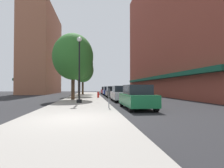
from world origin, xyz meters
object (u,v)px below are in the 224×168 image
object	(u,v)px
car_silver	(121,94)
car_black	(112,92)
car_green	(137,97)
car_blue	(108,91)
tree_far	(79,64)
lamppost	(79,68)
parking_meter_near	(109,95)
tree_near	(73,57)
car_red	(105,90)
fire_hydrant	(98,95)
tree_mid	(83,70)

from	to	relation	value
car_silver	car_black	distance (m)	7.38
car_green	car_blue	size ratio (longest dim) A/B	1.00
tree_far	car_green	size ratio (longest dim) A/B	1.78
lamppost	car_black	distance (m)	11.15
car_green	car_black	distance (m)	14.13
parking_meter_near	car_green	bearing A→B (deg)	4.20
tree_far	car_blue	size ratio (longest dim) A/B	1.78
tree_near	car_red	distance (m)	20.47
fire_hydrant	tree_near	xyz separation A→B (m)	(-3.01, -3.40, 4.47)
lamppost	car_red	size ratio (longest dim) A/B	1.37
car_black	car_green	bearing A→B (deg)	-91.52
fire_hydrant	tree_far	bearing A→B (deg)	120.57
lamppost	tree_mid	xyz separation A→B (m)	(-0.64, 20.05, 1.82)
tree_far	fire_hydrant	bearing A→B (deg)	-59.43
parking_meter_near	car_silver	xyz separation A→B (m)	(1.95, 6.90, -0.14)
fire_hydrant	car_red	xyz separation A→B (m)	(2.18, 15.96, 0.29)
fire_hydrant	car_silver	world-z (taller)	car_silver
parking_meter_near	car_silver	distance (m)	7.17
tree_far	car_red	size ratio (longest dim) A/B	1.78
lamppost	car_red	distance (m)	24.34
tree_far	car_green	world-z (taller)	tree_far
car_blue	car_red	xyz separation A→B (m)	(0.00, 7.15, 0.00)
tree_far	car_red	distance (m)	12.96
lamppost	car_green	world-z (taller)	lamppost
fire_hydrant	parking_meter_near	xyz separation A→B (m)	(0.23, -12.13, 0.43)
car_red	fire_hydrant	bearing A→B (deg)	-98.53
tree_near	car_green	xyz separation A→B (m)	(5.19, -8.59, -4.18)
lamppost	car_silver	size ratio (longest dim) A/B	1.37
fire_hydrant	tree_mid	bearing A→B (deg)	102.27
car_green	car_red	size ratio (longest dim) A/B	1.00
car_blue	car_red	size ratio (longest dim) A/B	1.00
car_blue	car_silver	bearing A→B (deg)	-89.12
lamppost	parking_meter_near	world-z (taller)	lamppost
car_silver	lamppost	bearing A→B (deg)	-149.29
fire_hydrant	tree_mid	size ratio (longest dim) A/B	0.11
lamppost	tree_near	distance (m)	4.95
tree_mid	lamppost	bearing A→B (deg)	-88.18
tree_mid	tree_far	distance (m)	7.30
lamppost	car_green	xyz separation A→B (m)	(4.18, -4.08, -2.39)
car_silver	car_red	bearing A→B (deg)	88.12
tree_mid	car_green	distance (m)	24.97
lamppost	car_blue	size ratio (longest dim) A/B	1.37
tree_mid	tree_far	bearing A→B (deg)	-91.77
car_green	car_red	distance (m)	27.94
car_green	car_red	bearing A→B (deg)	89.80
fire_hydrant	parking_meter_near	size ratio (longest dim) A/B	0.60
car_green	tree_far	bearing A→B (deg)	106.50
car_silver	car_black	xyz separation A→B (m)	(0.00, 7.38, 0.00)
car_green	car_blue	bearing A→B (deg)	89.80
parking_meter_near	tree_mid	size ratio (longest dim) A/B	0.18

